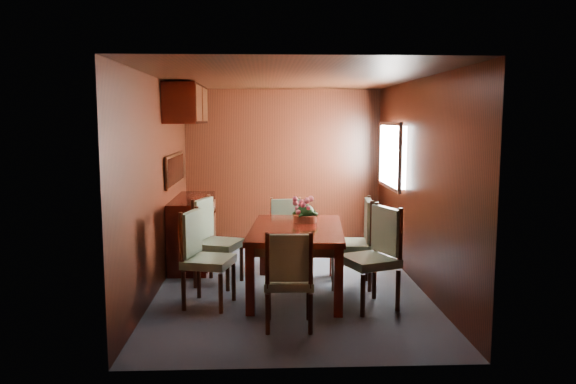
{
  "coord_description": "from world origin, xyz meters",
  "views": [
    {
      "loc": [
        -0.29,
        -6.42,
        1.93
      ],
      "look_at": [
        0.0,
        0.39,
        1.05
      ],
      "focal_mm": 35.0,
      "sensor_mm": 36.0,
      "label": 1
    }
  ],
  "objects_px": {
    "dining_table": "(297,237)",
    "chair_head": "(289,275)",
    "chair_right_near": "(376,251)",
    "flower_centerpiece": "(305,210)",
    "chair_left_near": "(202,253)",
    "sideboard": "(193,231)"
  },
  "relations": [
    {
      "from": "dining_table",
      "to": "flower_centerpiece",
      "type": "relative_size",
      "value": 5.74
    },
    {
      "from": "chair_head",
      "to": "chair_right_near",
      "type": "bearing_deg",
      "value": 35.77
    },
    {
      "from": "dining_table",
      "to": "flower_centerpiece",
      "type": "xyz_separation_m",
      "value": [
        0.12,
        0.32,
        0.25
      ]
    },
    {
      "from": "chair_left_near",
      "to": "flower_centerpiece",
      "type": "xyz_separation_m",
      "value": [
        1.13,
        0.68,
        0.33
      ]
    },
    {
      "from": "sideboard",
      "to": "chair_left_near",
      "type": "xyz_separation_m",
      "value": [
        0.31,
        -1.7,
        0.11
      ]
    },
    {
      "from": "sideboard",
      "to": "flower_centerpiece",
      "type": "bearing_deg",
      "value": -35.36
    },
    {
      "from": "chair_right_near",
      "to": "flower_centerpiece",
      "type": "bearing_deg",
      "value": 18.44
    },
    {
      "from": "chair_left_near",
      "to": "dining_table",
      "type": "bearing_deg",
      "value": 124.75
    },
    {
      "from": "sideboard",
      "to": "flower_centerpiece",
      "type": "height_order",
      "value": "flower_centerpiece"
    },
    {
      "from": "flower_centerpiece",
      "to": "chair_left_near",
      "type": "bearing_deg",
      "value": -148.85
    },
    {
      "from": "dining_table",
      "to": "chair_head",
      "type": "xyz_separation_m",
      "value": [
        -0.13,
        -1.11,
        -0.12
      ]
    },
    {
      "from": "sideboard",
      "to": "dining_table",
      "type": "relative_size",
      "value": 0.83
    },
    {
      "from": "chair_left_near",
      "to": "chair_head",
      "type": "relative_size",
      "value": 1.08
    },
    {
      "from": "dining_table",
      "to": "flower_centerpiece",
      "type": "bearing_deg",
      "value": 74.55
    },
    {
      "from": "sideboard",
      "to": "chair_head",
      "type": "relative_size",
      "value": 1.49
    },
    {
      "from": "chair_right_near",
      "to": "flower_centerpiece",
      "type": "distance_m",
      "value": 1.09
    },
    {
      "from": "chair_head",
      "to": "flower_centerpiece",
      "type": "bearing_deg",
      "value": 81.77
    },
    {
      "from": "chair_left_near",
      "to": "sideboard",
      "type": "bearing_deg",
      "value": -154.82
    },
    {
      "from": "chair_left_near",
      "to": "flower_centerpiece",
      "type": "relative_size",
      "value": 3.45
    },
    {
      "from": "chair_left_near",
      "to": "chair_right_near",
      "type": "bearing_deg",
      "value": 101.15
    },
    {
      "from": "dining_table",
      "to": "chair_right_near",
      "type": "height_order",
      "value": "chair_right_near"
    },
    {
      "from": "sideboard",
      "to": "chair_left_near",
      "type": "distance_m",
      "value": 1.73
    }
  ]
}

